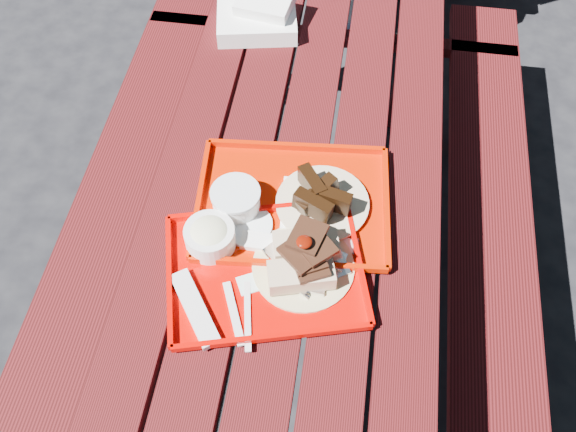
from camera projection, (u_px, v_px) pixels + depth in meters
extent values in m
plane|color=black|center=(294.00, 312.00, 2.27)|extent=(60.00, 60.00, 0.00)
cube|color=#470D10|center=(184.00, 175.00, 1.69)|extent=(0.14, 2.40, 0.04)
cube|color=#470D10|center=(240.00, 182.00, 1.68)|extent=(0.14, 2.40, 0.04)
cube|color=#470D10|center=(296.00, 189.00, 1.67)|extent=(0.14, 2.40, 0.04)
cube|color=#470D10|center=(354.00, 195.00, 1.65)|extent=(0.14, 2.40, 0.04)
cube|color=#470D10|center=(412.00, 202.00, 1.64)|extent=(0.14, 2.40, 0.04)
cube|color=#470D10|center=(108.00, 225.00, 1.96)|extent=(0.25, 2.40, 0.04)
cube|color=#470D10|center=(183.00, 85.00, 2.61)|extent=(0.06, 0.06, 0.42)
cube|color=#470D10|center=(492.00, 274.00, 1.87)|extent=(0.25, 2.40, 0.04)
cube|color=#470D10|center=(471.00, 116.00, 2.52)|extent=(0.06, 0.06, 0.42)
cube|color=#470D10|center=(254.00, 41.00, 2.52)|extent=(0.06, 0.06, 0.75)
cube|color=#470D10|center=(407.00, 56.00, 2.47)|extent=(0.06, 0.06, 0.75)
cube|color=#470D10|center=(330.00, 37.00, 2.45)|extent=(1.40, 0.06, 0.04)
cube|color=#C40400|center=(265.00, 272.00, 1.49)|extent=(0.51, 0.44, 0.01)
cube|color=#C40400|center=(258.00, 210.00, 1.58)|extent=(0.43, 0.13, 0.02)
cube|color=#C40400|center=(273.00, 337.00, 1.39)|extent=(0.43, 0.13, 0.02)
cube|color=#C40400|center=(358.00, 259.00, 1.50)|extent=(0.10, 0.33, 0.02)
cube|color=#C40400|center=(169.00, 279.00, 1.47)|extent=(0.10, 0.33, 0.02)
cylinder|color=tan|center=(303.00, 266.00, 1.49)|extent=(0.24, 0.24, 0.01)
cube|color=tan|center=(301.00, 275.00, 1.45)|extent=(0.16, 0.11, 0.04)
cube|color=tan|center=(306.00, 245.00, 1.49)|extent=(0.16, 0.11, 0.04)
ellipsoid|color=#4E0B02|center=(304.00, 239.00, 1.39)|extent=(0.04, 0.04, 0.01)
cylinder|color=silver|center=(210.00, 237.00, 1.51)|extent=(0.12, 0.12, 0.06)
ellipsoid|color=beige|center=(209.00, 233.00, 1.49)|extent=(0.10, 0.10, 0.05)
cylinder|color=white|center=(247.00, 225.00, 1.56)|extent=(0.12, 0.12, 0.01)
cube|color=silver|center=(195.00, 308.00, 1.43)|extent=(0.15, 0.19, 0.02)
cube|color=silver|center=(234.00, 313.00, 1.43)|extent=(0.08, 0.15, 0.01)
cube|color=silver|center=(248.00, 316.00, 1.42)|extent=(0.05, 0.17, 0.00)
cube|color=silver|center=(249.00, 284.00, 1.47)|extent=(0.07, 0.07, 0.00)
cube|color=#BC1900|center=(293.00, 205.00, 1.60)|extent=(0.49, 0.40, 0.01)
cube|color=#BC1900|center=(296.00, 147.00, 1.69)|extent=(0.46, 0.05, 0.02)
cube|color=#BC1900|center=(288.00, 264.00, 1.49)|extent=(0.46, 0.05, 0.02)
cube|color=#BC1900|center=(386.00, 206.00, 1.58)|extent=(0.04, 0.36, 0.02)
cube|color=#BC1900|center=(200.00, 197.00, 1.60)|extent=(0.04, 0.36, 0.02)
cube|color=white|center=(314.00, 204.00, 1.59)|extent=(0.17, 0.17, 0.01)
cylinder|color=#C9B38E|center=(322.00, 203.00, 1.59)|extent=(0.23, 0.23, 0.01)
cylinder|color=white|center=(236.00, 201.00, 1.57)|extent=(0.12, 0.12, 0.06)
cylinder|color=silver|center=(235.00, 193.00, 1.54)|extent=(0.12, 0.12, 0.01)
cube|color=white|center=(281.00, 245.00, 1.52)|extent=(0.19, 0.05, 0.02)
cube|color=silver|center=(347.00, 246.00, 1.53)|extent=(0.06, 0.05, 0.00)
cube|color=white|center=(257.00, 22.00, 1.97)|extent=(0.27, 0.22, 0.05)
cube|color=white|center=(265.00, 2.00, 1.94)|extent=(0.18, 0.16, 0.04)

